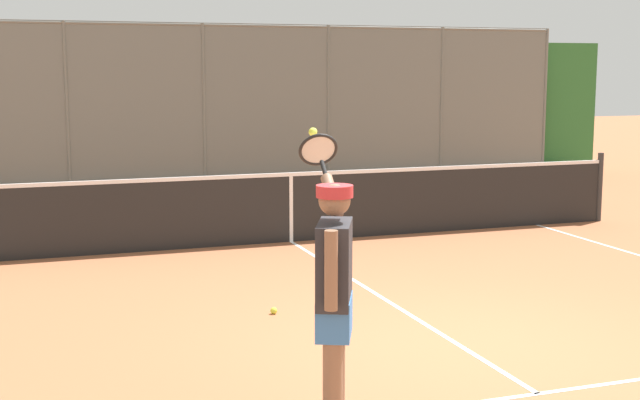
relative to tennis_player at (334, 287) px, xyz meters
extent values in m
plane|color=#A8603D|center=(-1.62, -1.24, -0.96)|extent=(60.00, 60.00, 0.00)
cube|color=white|center=(-1.62, -0.05, -0.95)|extent=(6.13, 0.05, 0.01)
cube|color=white|center=(-1.62, -3.08, -0.95)|extent=(0.05, 6.06, 0.01)
cylinder|color=slate|center=(-9.36, -11.76, 0.66)|extent=(0.07, 0.07, 3.23)
cylinder|color=slate|center=(-6.78, -11.76, 0.66)|extent=(0.07, 0.07, 3.23)
cylinder|color=slate|center=(-4.20, -11.76, 0.66)|extent=(0.07, 0.07, 3.23)
cylinder|color=slate|center=(-1.62, -11.76, 0.66)|extent=(0.07, 0.07, 3.23)
cylinder|color=slate|center=(0.96, -11.76, 0.66)|extent=(0.07, 0.07, 3.23)
cylinder|color=slate|center=(-1.62, -11.76, 2.24)|extent=(15.48, 0.05, 0.05)
cube|color=slate|center=(-1.62, -11.76, 0.66)|extent=(15.48, 0.02, 3.23)
cube|color=#2D6B33|center=(-1.62, -12.41, 0.51)|extent=(18.48, 0.90, 2.93)
cube|color=silver|center=(-1.62, -11.58, -0.88)|extent=(16.48, 0.18, 0.15)
cylinder|color=#2D2D2D|center=(-6.66, -6.12, -0.42)|extent=(0.09, 0.09, 1.07)
cube|color=black|center=(-1.62, -6.12, -0.50)|extent=(10.00, 0.02, 0.91)
cube|color=white|center=(-1.62, -6.12, -0.02)|extent=(10.00, 0.04, 0.05)
cube|color=white|center=(-1.62, -6.12, -0.50)|extent=(0.05, 0.04, 0.91)
cylinder|color=#8C664C|center=(0.06, 0.14, -0.49)|extent=(0.13, 0.13, 0.75)
cylinder|color=#8C664C|center=(-0.05, -0.10, -0.49)|extent=(0.13, 0.13, 0.75)
cube|color=#3D7AC6|center=(0.00, 0.02, -0.19)|extent=(0.36, 0.45, 0.26)
cube|color=#2D2D33|center=(0.00, 0.02, 0.16)|extent=(0.38, 0.51, 0.55)
cylinder|color=#8C664C|center=(0.12, 0.28, 0.18)|extent=(0.08, 0.08, 0.50)
cylinder|color=#8C664C|center=(-0.13, -0.40, 0.54)|extent=(0.13, 0.38, 0.28)
sphere|color=#8C664C|center=(0.00, 0.02, 0.58)|extent=(0.21, 0.21, 0.21)
cylinder|color=red|center=(0.00, 0.02, 0.64)|extent=(0.32, 0.32, 0.08)
cube|color=red|center=(-0.04, -0.08, 0.60)|extent=(0.24, 0.24, 0.02)
cylinder|color=black|center=(-0.16, -0.64, 0.70)|extent=(0.05, 0.17, 0.13)
torus|color=black|center=(-0.18, -0.82, 0.82)|extent=(0.31, 0.21, 0.26)
cylinder|color=silver|center=(-0.18, -0.82, 0.82)|extent=(0.26, 0.17, 0.21)
sphere|color=#D6E042|center=(-0.20, -1.00, 0.94)|extent=(0.07, 0.07, 0.07)
sphere|color=#C1D138|center=(-0.38, -2.74, -0.92)|extent=(0.07, 0.07, 0.07)
camera|label=1|loc=(1.93, 5.24, 1.42)|focal=49.33mm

